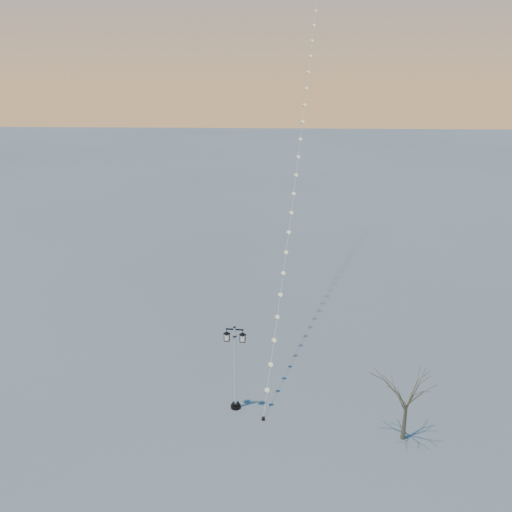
{
  "coord_description": "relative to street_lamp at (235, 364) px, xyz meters",
  "views": [
    {
      "loc": [
        0.43,
        -25.02,
        19.9
      ],
      "look_at": [
        -1.04,
        6.74,
        8.32
      ],
      "focal_mm": 37.38,
      "sensor_mm": 36.0,
      "label": 1
    }
  ],
  "objects": [
    {
      "name": "bare_tree",
      "position": [
        9.62,
        -2.4,
        -0.19
      ],
      "size": [
        2.52,
        2.52,
        4.18
      ],
      "rotation": [
        0.0,
        0.0,
        0.19
      ],
      "color": "brown",
      "rests_on": "ground"
    },
    {
      "name": "ground",
      "position": [
        2.08,
        -2.37,
        -3.09
      ],
      "size": [
        300.0,
        300.0,
        0.0
      ],
      "primitive_type": "plane",
      "color": "#565757",
      "rests_on": "ground"
    },
    {
      "name": "street_lamp",
      "position": [
        0.0,
        0.0,
        0.0
      ],
      "size": [
        1.41,
        0.62,
        5.58
      ],
      "rotation": [
        0.0,
        0.0,
        -0.09
      ],
      "color": "black",
      "rests_on": "ground"
    },
    {
      "name": "kite_train",
      "position": [
        4.09,
        16.67,
        12.63
      ],
      "size": [
        5.34,
        36.17,
        31.65
      ],
      "rotation": [
        0.0,
        0.0,
        0.05
      ],
      "color": "black",
      "rests_on": "ground"
    }
  ]
}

